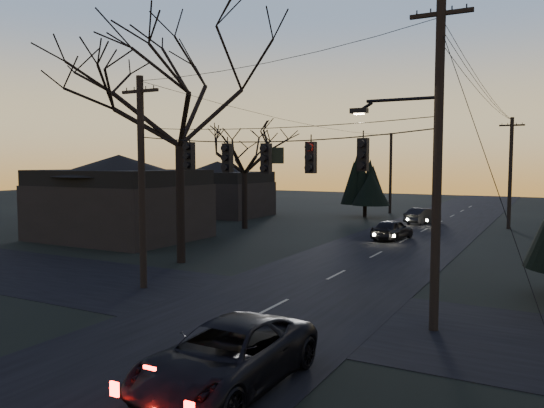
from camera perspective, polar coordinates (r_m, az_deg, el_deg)
The scene contains 15 objects.
main_road at distance 28.04m, azimuth 9.92°, elevation -6.01°, with size 8.00×120.00×0.02m, color black.
cross_road at distance 19.04m, azimuth 0.20°, elevation -10.99°, with size 60.00×7.00×0.02m, color black.
utility_pole_right at distance 17.26m, azimuth 16.97°, elevation -12.87°, with size 5.00×0.30×10.00m, color black, non-canonical shape.
utility_pole_left at distance 22.41m, azimuth -13.63°, elevation -8.77°, with size 1.80×0.30×8.50m, color black, non-canonical shape.
utility_pole_far_r at distance 44.59m, azimuth 24.08°, elevation -2.45°, with size 1.80×0.30×8.50m, color black, non-canonical shape.
utility_pole_far_l at distance 54.44m, azimuth 12.56°, elevation -0.98°, with size 0.30×0.30×8.00m, color black, non-canonical shape.
span_signal_assembly at distance 18.46m, azimuth -0.45°, elevation 5.10°, with size 11.50×0.44×1.54m.
bare_tree_left at distance 27.25m, azimuth -9.97°, elevation 11.14°, with size 10.64×10.64×11.84m.
bare_tree_dist at distance 40.68m, azimuth -2.99°, elevation 5.70°, with size 6.37×6.37×8.52m.
evergreen_dist at distance 50.24m, azimuth 10.00°, elevation 2.65°, with size 3.91×3.91×5.89m.
house_left_near at distance 36.72m, azimuth -16.08°, elevation 0.74°, with size 10.00×8.00×5.60m.
house_left_far at distance 51.05m, azimuth -5.88°, elevation 1.68°, with size 9.00×7.00×5.20m.
suv_near at distance 12.46m, azimuth -4.87°, elevation -16.02°, with size 2.42×5.24×1.46m, color black.
sedan_oncoming_a at distance 35.84m, azimuth 12.81°, elevation -2.70°, with size 1.59×3.94×1.34m, color black.
sedan_oncoming_b at distance 45.83m, azimuth 15.90°, elevation -1.25°, with size 1.36×3.90×1.29m, color black.
Camera 1 is at (8.63, -6.19, 5.09)m, focal length 35.00 mm.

